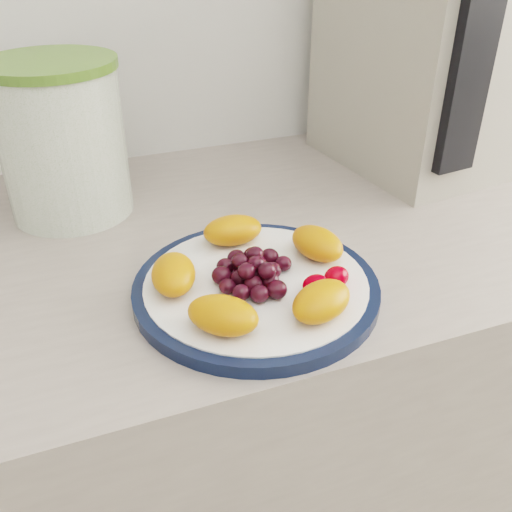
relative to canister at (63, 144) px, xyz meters
name	(u,v)px	position (x,y,z in m)	size (l,w,h in m)	color
counter	(282,435)	(0.28, -0.13, -0.55)	(3.50, 0.60, 0.90)	#9F9287
cabinet_face	(282,446)	(0.28, -0.13, -0.58)	(3.48, 0.58, 0.84)	#9A6E50
plate_rim	(256,288)	(0.17, -0.29, -0.09)	(0.28, 0.28, 0.01)	black
plate_face	(256,287)	(0.17, -0.29, -0.09)	(0.25, 0.25, 0.02)	white
canister	(63,144)	(0.00, 0.00, 0.00)	(0.17, 0.17, 0.20)	#3F611C
canister_lid	(48,64)	(0.00, 0.00, 0.11)	(0.17, 0.17, 0.01)	#51752A
appliance_body	(420,49)	(0.55, -0.01, 0.08)	(0.21, 0.29, 0.37)	#A39C8D
appliance_panel	(469,71)	(0.51, -0.17, 0.09)	(0.06, 0.02, 0.27)	black
fruit_plate	(257,271)	(0.17, -0.29, -0.07)	(0.24, 0.23, 0.03)	#D1610E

